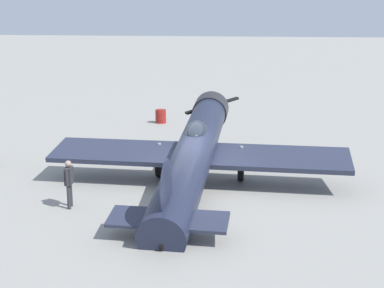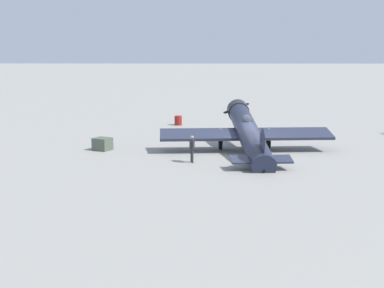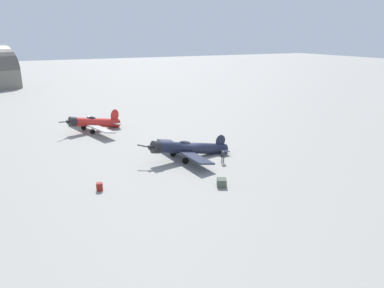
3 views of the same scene
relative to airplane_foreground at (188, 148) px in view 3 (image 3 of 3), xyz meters
The scene contains 6 objects.
ground_plane 1.43m from the airplane_foreground, 94.03° to the left, with size 400.00×400.00×0.00m, color gray.
airplane_foreground is the anchor object (origin of this frame).
airplane_mid_apron 20.46m from the airplane_foreground, 157.38° to the right, with size 13.35×10.14×3.25m.
ground_crew_mechanic 4.60m from the airplane_foreground, 39.93° to the left, with size 0.31×0.61×1.60m.
equipment_crate 9.52m from the airplane_foreground, ahead, with size 1.38×1.34×0.81m.
fuel_drum 13.24m from the airplane_foreground, 68.04° to the right, with size 0.67×0.67×0.81m.
Camera 3 is at (38.95, -19.30, 15.01)m, focal length 33.86 mm.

